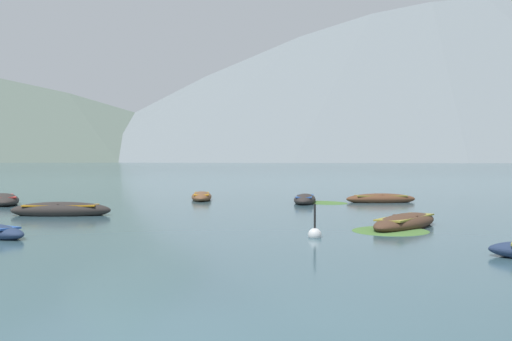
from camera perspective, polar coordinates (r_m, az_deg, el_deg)
ground_plane at (r=1506.82m, az=1.00°, el=0.87°), size 6000.00×6000.00×0.00m
mountain_2 at (r=1765.80m, az=-13.27°, el=9.82°), size 1327.68×1327.68×550.34m
mountain_3 at (r=1575.02m, az=15.62°, el=11.87°), size 1870.80×1870.80×602.71m
rowboat_1 at (r=31.59m, az=-5.48°, el=-2.62°), size 1.47×3.98×0.57m
rowboat_2 at (r=30.21m, az=12.39°, el=-2.79°), size 3.72×1.44×0.58m
rowboat_3 at (r=18.89m, az=14.74°, el=-5.05°), size 3.36×4.08×0.57m
rowboat_4 at (r=31.02m, az=-24.01°, el=-2.71°), size 3.35×4.66×0.66m
rowboat_6 at (r=23.73m, az=-18.97°, el=-3.77°), size 3.96×1.32×0.67m
rowboat_7 at (r=29.09m, az=4.92°, el=-2.91°), size 1.50×3.57×0.59m
mooring_buoy at (r=16.08m, az=5.91°, el=-6.36°), size 0.38×0.38×1.06m
weed_patch_0 at (r=33.20m, az=12.67°, el=-2.77°), size 1.79×2.14×0.14m
weed_patch_1 at (r=29.35m, az=6.80°, el=-3.24°), size 3.33×3.34×0.14m
weed_patch_2 at (r=17.98m, az=13.32°, el=-5.92°), size 3.10×3.21×0.14m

